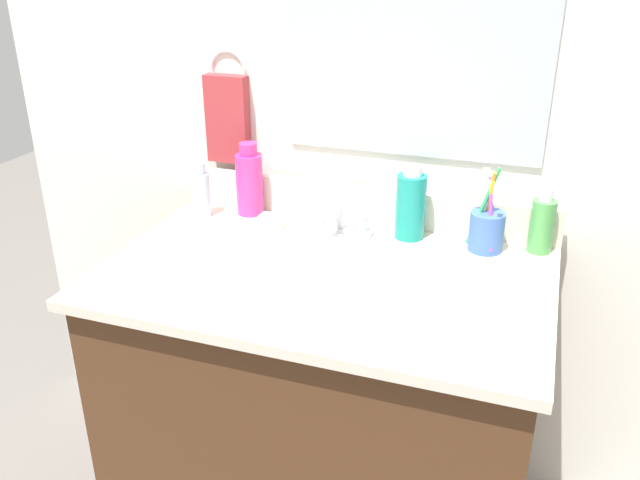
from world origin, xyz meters
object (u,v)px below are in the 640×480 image
bottle_toner_green (542,224)px  soap_bar (272,221)px  cup_blue_plastic (486,229)px  bottle_mouthwash_teal (411,205)px  bottle_soap_pink (249,182)px  hand_towel (228,119)px  faucet (338,222)px  bottle_gel_clear (201,192)px

bottle_toner_green → soap_bar: size_ratio=2.32×
cup_blue_plastic → soap_bar: 0.50m
bottle_toner_green → bottle_mouthwash_teal: bottle_mouthwash_teal is taller
bottle_mouthwash_teal → bottle_soap_pink: bottle_soap_pink is taller
bottle_soap_pink → bottle_mouthwash_teal: bearing=-1.9°
bottle_mouthwash_teal → soap_bar: 0.34m
soap_bar → bottle_toner_green: bearing=5.7°
cup_blue_plastic → bottle_mouthwash_teal: bearing=175.9°
bottle_mouthwash_teal → bottle_soap_pink: (-0.41, 0.01, 0.00)m
cup_blue_plastic → hand_towel: bearing=172.4°
hand_towel → faucet: bearing=-18.3°
bottle_gel_clear → bottle_toner_green: bearing=4.3°
hand_towel → bottle_gel_clear: hand_towel is taller
hand_towel → bottle_toner_green: (0.78, -0.06, -0.16)m
faucet → bottle_toner_green: size_ratio=1.08×
hand_towel → faucet: hand_towel is taller
bottle_mouthwash_teal → bottle_soap_pink: bearing=178.1°
hand_towel → bottle_soap_pink: bearing=-37.1°
bottle_soap_pink → bottle_toner_green: bearing=0.5°
hand_towel → cup_blue_plastic: (0.67, -0.09, -0.17)m
bottle_gel_clear → soap_bar: (0.19, -0.00, -0.05)m
bottle_mouthwash_teal → bottle_toner_green: bearing=4.0°
bottle_toner_green → bottle_gel_clear: size_ratio=1.09×
hand_towel → bottle_soap_pink: 0.17m
bottle_gel_clear → cup_blue_plastic: 0.69m
hand_towel → faucet: 0.40m
bottle_soap_pink → soap_bar: bearing=-34.0°
bottle_soap_pink → cup_blue_plastic: size_ratio=0.94×
faucet → soap_bar: faucet is taller
hand_towel → faucet: size_ratio=1.38×
bottle_toner_green → bottle_gel_clear: 0.81m
bottle_mouthwash_teal → bottle_gel_clear: 0.52m
soap_bar → bottle_mouthwash_teal: bearing=7.3°
bottle_gel_clear → soap_bar: bottle_gel_clear is taller
hand_towel → soap_bar: size_ratio=3.44×
hand_towel → bottle_gel_clear: size_ratio=1.62×
bottle_mouthwash_teal → soap_bar: (-0.33, -0.04, -0.07)m
soap_bar → bottle_gel_clear: bearing=179.5°
hand_towel → bottle_soap_pink: hand_towel is taller
soap_bar → cup_blue_plastic: bearing=3.4°
faucet → bottle_mouthwash_teal: (0.16, 0.03, 0.05)m
hand_towel → bottle_toner_green: hand_towel is taller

